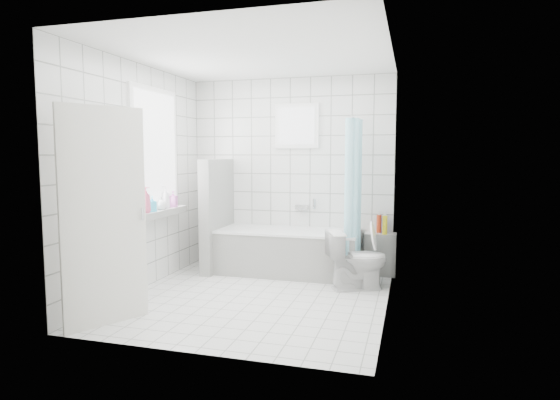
% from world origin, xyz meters
% --- Properties ---
extents(ground, '(3.00, 3.00, 0.00)m').
position_xyz_m(ground, '(0.00, 0.00, 0.00)').
color(ground, white).
rests_on(ground, ground).
extents(ceiling, '(3.00, 3.00, 0.00)m').
position_xyz_m(ceiling, '(0.00, 0.00, 2.60)').
color(ceiling, white).
rests_on(ceiling, ground).
extents(wall_back, '(2.80, 0.02, 2.60)m').
position_xyz_m(wall_back, '(0.00, 1.50, 1.30)').
color(wall_back, white).
rests_on(wall_back, ground).
extents(wall_front, '(2.80, 0.02, 2.60)m').
position_xyz_m(wall_front, '(0.00, -1.50, 1.30)').
color(wall_front, white).
rests_on(wall_front, ground).
extents(wall_left, '(0.02, 3.00, 2.60)m').
position_xyz_m(wall_left, '(-1.40, 0.00, 1.30)').
color(wall_left, white).
rests_on(wall_left, ground).
extents(wall_right, '(0.02, 3.00, 2.60)m').
position_xyz_m(wall_right, '(1.40, 0.00, 1.30)').
color(wall_right, white).
rests_on(wall_right, ground).
extents(window_left, '(0.01, 0.90, 1.40)m').
position_xyz_m(window_left, '(-1.35, 0.30, 1.60)').
color(window_left, white).
rests_on(window_left, wall_left).
extents(window_back, '(0.50, 0.01, 0.50)m').
position_xyz_m(window_back, '(0.10, 1.46, 1.95)').
color(window_back, white).
rests_on(window_back, wall_back).
extents(window_sill, '(0.18, 1.02, 0.08)m').
position_xyz_m(window_sill, '(-1.31, 0.30, 0.86)').
color(window_sill, white).
rests_on(window_sill, wall_left).
extents(door, '(0.42, 0.72, 2.00)m').
position_xyz_m(door, '(-1.06, -1.13, 1.00)').
color(door, silver).
rests_on(door, ground).
extents(bathtub, '(1.84, 0.77, 0.58)m').
position_xyz_m(bathtub, '(0.07, 1.12, 0.29)').
color(bathtub, white).
rests_on(bathtub, ground).
extents(partition_wall, '(0.15, 0.85, 1.50)m').
position_xyz_m(partition_wall, '(-0.91, 1.07, 0.75)').
color(partition_wall, white).
rests_on(partition_wall, ground).
extents(tiled_ledge, '(0.40, 0.24, 0.55)m').
position_xyz_m(tiled_ledge, '(1.25, 1.38, 0.28)').
color(tiled_ledge, white).
rests_on(tiled_ledge, ground).
extents(toilet, '(0.79, 0.64, 0.70)m').
position_xyz_m(toilet, '(1.03, 0.65, 0.35)').
color(toilet, white).
rests_on(toilet, ground).
extents(curtain_rod, '(0.02, 0.80, 0.02)m').
position_xyz_m(curtain_rod, '(0.94, 1.10, 2.00)').
color(curtain_rod, silver).
rests_on(curtain_rod, wall_back).
extents(shower_curtain, '(0.14, 0.48, 1.78)m').
position_xyz_m(shower_curtain, '(0.94, 0.97, 1.10)').
color(shower_curtain, '#4FD2EA').
rests_on(shower_curtain, curtain_rod).
extents(tub_faucet, '(0.18, 0.06, 0.06)m').
position_xyz_m(tub_faucet, '(0.17, 1.46, 0.85)').
color(tub_faucet, silver).
rests_on(tub_faucet, wall_back).
extents(sill_bottles, '(0.18, 0.76, 0.30)m').
position_xyz_m(sill_bottles, '(-1.30, 0.23, 1.02)').
color(sill_bottles, white).
rests_on(sill_bottles, window_sill).
extents(ledge_bottles, '(0.14, 0.18, 0.24)m').
position_xyz_m(ledge_bottles, '(1.27, 1.37, 0.67)').
color(ledge_bottles, yellow).
rests_on(ledge_bottles, tiled_ledge).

